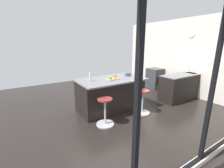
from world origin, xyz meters
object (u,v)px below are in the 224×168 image
Objects in this scene: apple_yellow at (115,78)px; fruit_bowl at (128,75)px; kitchen_island at (110,94)px; apple_green at (110,78)px; apple_red at (115,77)px; water_bottle at (90,77)px; cutting_board at (112,79)px; oven_range at (155,78)px; stool_by_window at (142,102)px; stool_middle at (105,113)px.

apple_yellow is 0.68m from fruit_bowl.
kitchen_island is 23.14× the size of apple_green.
apple_green is 0.21m from apple_red.
apple_yellow is (-0.02, 0.19, 0.53)m from kitchen_island.
apple_green is at bearing 162.95° from water_bottle.
cutting_board is 5.03× the size of apple_yellow.
cutting_board is at bearing 13.69° from fruit_bowl.
apple_red is at bearing -126.90° from apple_yellow.
water_bottle is (3.53, 0.88, 0.64)m from oven_range.
stool_by_window is 1.09m from apple_red.
cutting_board is at bearing 19.51° from oven_range.
stool_middle is 1.06m from apple_green.
apple_green reaches higher than kitchen_island.
water_bottle reaches higher than stool_by_window.
stool_by_window is at bearing 85.86° from fruit_bowl.
oven_range is 3.02m from apple_red.
stool_by_window is at bearing 136.64° from apple_yellow.
stool_middle is 2.21× the size of water_bottle.
apple_red is at bearing 11.01° from fruit_bowl.
oven_range is at bearing -158.77° from fruit_bowl.
stool_by_window is 1.06m from apple_yellow.
apple_green is 0.57m from water_bottle.
cutting_board is at bearing 82.58° from kitchen_island.
kitchen_island is at bearing -34.26° from apple_red.
cutting_board is 4.28× the size of apple_green.
stool_by_window is 1.23m from stool_middle.
apple_red is 0.57m from fruit_bowl.
apple_red is at bearing -155.64° from cutting_board.
water_bottle is (1.24, -0.77, 0.75)m from stool_by_window.
cutting_board is 0.15m from apple_red.
kitchen_island is 0.50m from cutting_board.
stool_middle is at bearing 42.83° from apple_red.
fruit_bowl is at bearing -148.66° from stool_middle.
oven_range is 12.23× the size of apple_yellow.
cutting_board is (0.02, 0.14, 0.48)m from kitchen_island.
cutting_board is (-0.60, -0.61, 0.64)m from stool_middle.
stool_by_window is (2.29, 1.65, -0.11)m from oven_range.
apple_red is 0.27× the size of water_bottle.
stool_by_window is at bearing 138.85° from apple_green.
fruit_bowl is (-0.56, -0.11, -0.02)m from apple_red.
stool_by_window is 2.21× the size of water_bottle.
fruit_bowl reaches higher than oven_range.
apple_yellow is at bearing 19.29° from fruit_bowl.
oven_range is at bearing -159.20° from apple_yellow.
oven_range is at bearing -144.26° from stool_by_window.
oven_range reaches higher than stool_middle.
oven_range is 3.70m from water_bottle.
apple_yellow is at bearing 153.99° from apple_green.
water_bottle is at bearing -32.02° from stool_by_window.
cutting_board is 1.87× the size of fruit_bowl.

